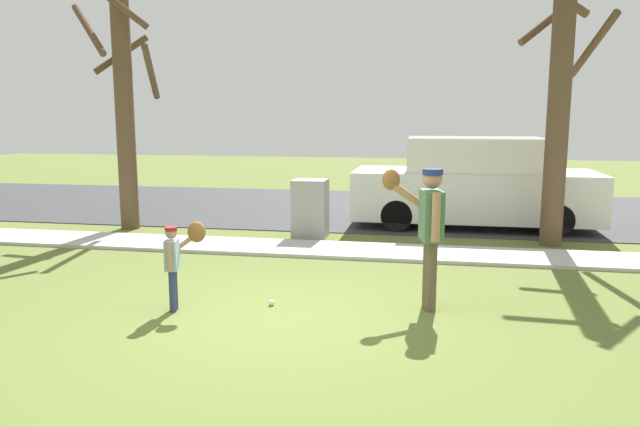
{
  "coord_description": "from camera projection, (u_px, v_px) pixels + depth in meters",
  "views": [
    {
      "loc": [
        1.7,
        -6.54,
        2.34
      ],
      "look_at": [
        0.19,
        1.57,
        1.0
      ],
      "focal_mm": 33.75,
      "sensor_mm": 36.0,
      "label": 1
    }
  ],
  "objects": [
    {
      "name": "street_tree_near",
      "position": [
        560.0,
        83.0,
        10.55
      ],
      "size": [
        1.85,
        1.88,
        5.48
      ],
      "color": "brown",
      "rests_on": "ground"
    },
    {
      "name": "ground_plane",
      "position": [
        330.0,
        252.0,
        10.43
      ],
      "size": [
        48.0,
        48.0,
        0.0
      ],
      "primitive_type": "plane",
      "color": "olive"
    },
    {
      "name": "parked_van_white",
      "position": [
        473.0,
        185.0,
        12.7
      ],
      "size": [
        5.0,
        1.95,
        1.88
      ],
      "color": "silver",
      "rests_on": "road_surface"
    },
    {
      "name": "utility_cabinet",
      "position": [
        310.0,
        209.0,
        11.65
      ],
      "size": [
        0.65,
        0.59,
        1.13
      ],
      "primitive_type": "cube",
      "color": "gray",
      "rests_on": "ground"
    },
    {
      "name": "street_tree_far",
      "position": [
        124.0,
        102.0,
        12.24
      ],
      "size": [
        1.85,
        1.88,
        4.93
      ],
      "color": "brown",
      "rests_on": "ground"
    },
    {
      "name": "sidewalk_strip",
      "position": [
        331.0,
        249.0,
        10.52
      ],
      "size": [
        36.0,
        1.2,
        0.06
      ],
      "primitive_type": "cube",
      "color": "beige",
      "rests_on": "ground"
    },
    {
      "name": "person_adult",
      "position": [
        428.0,
        222.0,
        7.23
      ],
      "size": [
        0.78,
        0.6,
        1.72
      ],
      "rotation": [
        0.0,
        0.0,
        -2.93
      ],
      "color": "brown",
      "rests_on": "ground"
    },
    {
      "name": "baseball",
      "position": [
        272.0,
        303.0,
        7.5
      ],
      "size": [
        0.07,
        0.07,
        0.07
      ],
      "primitive_type": "sphere",
      "color": "white",
      "rests_on": "ground"
    },
    {
      "name": "road_surface",
      "position": [
        363.0,
        208.0,
        15.37
      ],
      "size": [
        36.0,
        6.8,
        0.02
      ],
      "primitive_type": "cube",
      "color": "#38383A",
      "rests_on": "ground"
    },
    {
      "name": "person_child",
      "position": [
        179.0,
        254.0,
        7.24
      ],
      "size": [
        0.45,
        0.48,
        1.07
      ],
      "rotation": [
        0.0,
        0.0,
        0.21
      ],
      "color": "navy",
      "rests_on": "ground"
    }
  ]
}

